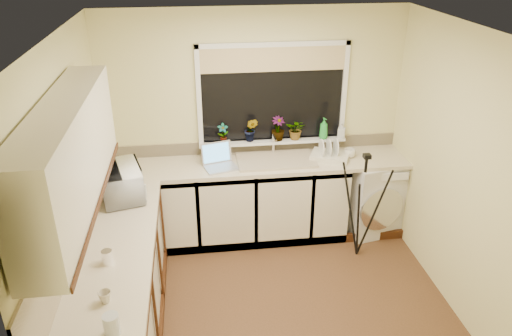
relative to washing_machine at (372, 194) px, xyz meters
The scene contains 34 objects.
floor 1.82m from the washing_machine, 137.59° to the right, with size 3.20×3.20×0.00m, color brown.
ceiling 2.69m from the washing_machine, 137.59° to the right, with size 3.20×3.20×0.00m, color white.
wall_back 1.56m from the washing_machine, 166.77° to the left, with size 3.20×3.20×0.00m, color beige.
wall_front 3.10m from the washing_machine, 115.87° to the right, with size 3.20×3.20×0.00m, color beige.
wall_left 3.24m from the washing_machine, 157.68° to the right, with size 3.00×3.00×0.00m, color beige.
wall_right 1.46m from the washing_machine, 76.16° to the right, with size 3.00×3.00×0.00m, color beige.
base_cabinet_back 1.63m from the washing_machine, behind, with size 2.55×0.60×0.86m, color silver.
base_cabinet_left 3.00m from the washing_machine, 150.19° to the right, with size 0.54×2.40×0.86m, color silver.
worktop_back 1.38m from the washing_machine, behind, with size 3.20×0.60×0.04m, color beige.
worktop_left 3.04m from the washing_machine, 150.19° to the right, with size 0.60×2.40×0.04m, color beige.
upper_cabinet 3.48m from the washing_machine, 149.11° to the right, with size 0.28×1.90×0.70m, color silver.
splashback_left 3.33m from the washing_machine, 152.71° to the right, with size 0.02×2.40×0.45m, color beige.
splashback_back 1.44m from the washing_machine, 167.27° to the left, with size 3.20×0.02×0.14m, color beige.
window_glass 1.60m from the washing_machine, 165.21° to the left, with size 1.50×0.02×1.00m, color black.
window_blind 1.88m from the washing_machine, 166.42° to the left, with size 1.50×0.02×0.25m, color tan.
windowsill 1.28m from the washing_machine, 167.90° to the left, with size 1.60×0.14×0.03m, color white.
sink 1.21m from the washing_machine, behind, with size 0.82×0.46×0.03m, color tan.
faucet 1.27m from the washing_machine, behind, with size 0.03×0.03×0.24m, color silver.
washing_machine is the anchor object (origin of this frame).
laptop 1.79m from the washing_machine, behind, with size 0.38×0.36×0.24m.
kettle 2.64m from the washing_machine, 165.37° to the right, with size 0.14×0.14×0.19m, color white.
dish_rack 0.72m from the washing_machine, behind, with size 0.39×0.29×0.06m, color beige.
tripod 0.61m from the washing_machine, 120.92° to the right, with size 0.57×0.57×1.16m, color black, non-canonical shape.
glass_jug 3.45m from the washing_machine, 137.25° to the right, with size 0.10×0.10×0.14m, color silver.
steel_jar 3.11m from the washing_machine, 148.86° to the right, with size 0.08×0.08×0.11m, color white.
microwave 2.76m from the washing_machine, 167.82° to the right, with size 0.53×0.36×0.29m, color white.
plant_a 1.81m from the washing_machine, behind, with size 0.12×0.08×0.22m, color #999999.
plant_b 1.56m from the washing_machine, behind, with size 0.14×0.12×0.26m, color #999999.
plant_c 1.31m from the washing_machine, 167.52° to the left, with size 0.15×0.15×0.26m, color #999999.
plant_d 1.15m from the washing_machine, 164.84° to the left, with size 0.21×0.18×0.23m, color #999999.
soap_bottle_green 0.94m from the washing_machine, 159.63° to the left, with size 0.09×0.09×0.24m, color green.
soap_bottle_clear 0.81m from the washing_machine, 148.95° to the left, with size 0.08×0.08×0.17m, color #999999.
cup_back 0.60m from the washing_machine, behind, with size 0.12×0.12×0.10m, color white.
cup_left 3.31m from the washing_machine, 142.10° to the right, with size 0.09×0.09×0.08m, color beige.
Camera 1 is at (-0.62, -3.45, 3.10)m, focal length 34.44 mm.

